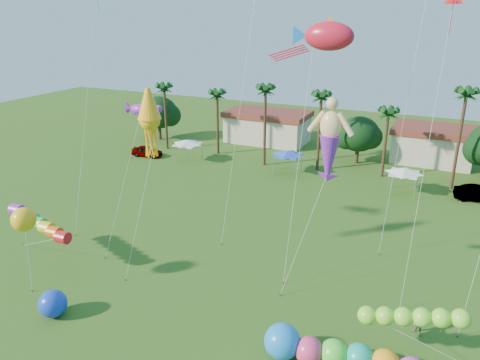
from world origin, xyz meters
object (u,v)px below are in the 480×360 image
at_px(car_a, 147,151).
at_px(spectator_b, 419,323).
at_px(car_b, 479,194).
at_px(blue_ball, 53,304).
at_px(caterpillar_inflatable, 348,357).

xyz_separation_m(car_a, spectator_b, (38.49, -24.51, 0.10)).
bearing_deg(car_b, spectator_b, 165.94).
xyz_separation_m(car_a, car_b, (42.20, 1.69, 0.06)).
distance_m(car_b, blue_ball, 43.39).
bearing_deg(blue_ball, car_b, 52.79).
distance_m(spectator_b, caterpillar_inflatable, 6.07).
distance_m(car_a, car_b, 42.23).
height_order(car_a, spectator_b, spectator_b).
xyz_separation_m(car_b, spectator_b, (-3.71, -26.19, 0.03)).
bearing_deg(blue_ball, caterpillar_inflatable, 9.84).
bearing_deg(spectator_b, caterpillar_inflatable, -91.11).
bearing_deg(car_a, car_b, -93.72).
bearing_deg(caterpillar_inflatable, car_b, 71.47).
relative_size(car_a, caterpillar_inflatable, 0.42).
distance_m(car_a, spectator_b, 45.63).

